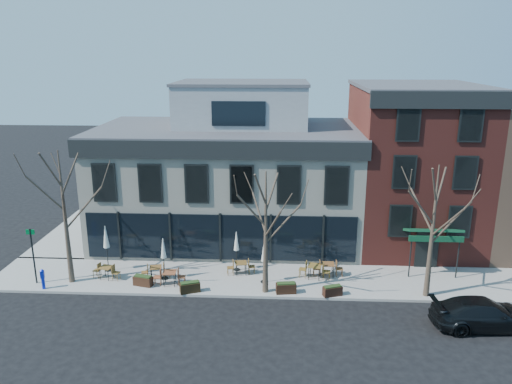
{
  "coord_description": "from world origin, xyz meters",
  "views": [
    {
      "loc": [
        3.76,
        -29.59,
        13.38
      ],
      "look_at": [
        2.17,
        2.0,
        4.34
      ],
      "focal_mm": 35.0,
      "sensor_mm": 36.0,
      "label": 1
    }
  ],
  "objects_px": {
    "call_box": "(43,278)",
    "cafe_set_0": "(106,271)",
    "umbrella_0": "(106,239)",
    "parked_sedan": "(484,314)"
  },
  "relations": [
    {
      "from": "parked_sedan",
      "to": "call_box",
      "type": "bearing_deg",
      "value": 79.48
    },
    {
      "from": "call_box",
      "to": "cafe_set_0",
      "type": "height_order",
      "value": "call_box"
    },
    {
      "from": "umbrella_0",
      "to": "call_box",
      "type": "bearing_deg",
      "value": -137.91
    },
    {
      "from": "parked_sedan",
      "to": "umbrella_0",
      "type": "distance_m",
      "value": 21.52
    },
    {
      "from": "parked_sedan",
      "to": "cafe_set_0",
      "type": "height_order",
      "value": "parked_sedan"
    },
    {
      "from": "parked_sedan",
      "to": "umbrella_0",
      "type": "height_order",
      "value": "umbrella_0"
    },
    {
      "from": "parked_sedan",
      "to": "umbrella_0",
      "type": "bearing_deg",
      "value": 71.65
    },
    {
      "from": "call_box",
      "to": "cafe_set_0",
      "type": "relative_size",
      "value": 0.69
    },
    {
      "from": "cafe_set_0",
      "to": "umbrella_0",
      "type": "xyz_separation_m",
      "value": [
        -0.28,
        1.12,
        1.6
      ]
    },
    {
      "from": "call_box",
      "to": "parked_sedan",
      "type": "bearing_deg",
      "value": -6.5
    }
  ]
}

